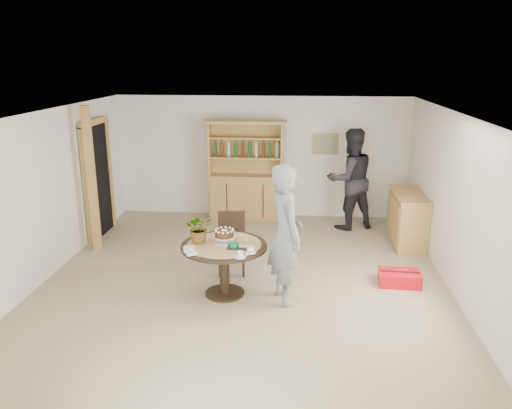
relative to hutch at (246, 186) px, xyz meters
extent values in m
plane|color=tan|center=(0.30, -3.24, -0.69)|extent=(7.00, 7.00, 0.00)
cube|color=white|center=(0.30, 0.26, 0.56)|extent=(6.00, 0.04, 2.50)
cube|color=white|center=(0.30, -6.74, 0.56)|extent=(6.00, 0.04, 2.50)
cube|color=white|center=(-2.70, -3.24, 0.56)|extent=(0.04, 7.00, 2.50)
cube|color=white|center=(3.30, -3.24, 0.56)|extent=(0.04, 7.00, 2.50)
cube|color=white|center=(0.30, -3.24, 1.81)|extent=(6.00, 7.00, 0.04)
cube|color=tan|center=(1.60, 0.23, 0.86)|extent=(0.52, 0.03, 0.42)
cube|color=#59724C|center=(1.60, 0.21, 0.86)|extent=(0.44, 0.02, 0.34)
cube|color=black|center=(-2.64, -1.24, 0.36)|extent=(0.10, 0.90, 2.10)
cube|color=tan|center=(-2.62, -1.74, 0.36)|extent=(0.12, 0.10, 2.10)
cube|color=tan|center=(-2.62, -0.74, 0.36)|extent=(0.12, 0.10, 2.10)
cube|color=tan|center=(-2.62, -1.24, 1.44)|extent=(0.12, 1.10, 0.10)
cube|color=tan|center=(-2.40, -2.04, 0.56)|extent=(0.12, 0.12, 2.50)
cube|color=tan|center=(0.00, 0.00, -0.24)|extent=(1.50, 0.50, 0.90)
cube|color=tan|center=(0.00, 0.00, 0.23)|extent=(1.56, 0.54, 0.04)
cube|color=tan|center=(0.00, 0.10, 0.78)|extent=(1.50, 0.04, 1.06)
cube|color=tan|center=(-0.73, -0.05, 0.78)|extent=(0.04, 0.34, 1.06)
cube|color=tan|center=(0.73, -0.05, 0.78)|extent=(0.04, 0.34, 1.06)
cube|color=tan|center=(0.00, -0.05, 0.61)|extent=(1.44, 0.32, 0.03)
cube|color=tan|center=(0.00, -0.05, 1.01)|extent=(1.44, 0.32, 0.03)
cube|color=tan|center=(0.00, -0.05, 1.32)|extent=(1.62, 0.40, 0.06)
cylinder|color=#194C1E|center=(-0.56, -0.05, 0.77)|extent=(0.07, 0.07, 0.28)
cylinder|color=#4C2D14|center=(-0.40, -0.05, 0.77)|extent=(0.07, 0.07, 0.28)
cylinder|color=#B2BFB2|center=(-0.24, -0.05, 0.77)|extent=(0.07, 0.07, 0.28)
cylinder|color=#194C1E|center=(-0.08, -0.05, 0.77)|extent=(0.07, 0.07, 0.28)
cylinder|color=#4C2D14|center=(0.08, -0.05, 0.77)|extent=(0.07, 0.07, 0.28)
cylinder|color=#B2BFB2|center=(0.24, -0.05, 0.77)|extent=(0.07, 0.07, 0.28)
cylinder|color=#194C1E|center=(0.40, -0.05, 0.77)|extent=(0.07, 0.07, 0.28)
cylinder|color=#4C2D14|center=(0.56, -0.05, 0.77)|extent=(0.07, 0.07, 0.28)
cube|color=tan|center=(3.04, -1.24, -0.24)|extent=(0.50, 1.20, 0.90)
cube|color=tan|center=(3.04, -1.24, 0.23)|extent=(0.54, 1.26, 0.04)
cylinder|color=black|center=(0.07, -3.53, 0.04)|extent=(1.20, 1.20, 0.04)
cylinder|color=black|center=(0.07, -3.53, -0.33)|extent=(0.14, 0.14, 0.70)
cylinder|color=black|center=(0.07, -3.53, -0.67)|extent=(0.56, 0.56, 0.03)
cylinder|color=tan|center=(0.07, -3.53, 0.07)|extent=(1.04, 1.04, 0.01)
cube|color=black|center=(0.07, -2.78, -0.24)|extent=(0.47, 0.47, 0.04)
cube|color=black|center=(0.05, -2.59, 0.01)|extent=(0.42, 0.08, 0.46)
cube|color=black|center=(0.05, -2.59, 0.23)|extent=(0.42, 0.09, 0.05)
cube|color=black|center=(-0.09, -2.98, -0.47)|extent=(0.04, 0.04, 0.44)
cube|color=black|center=(0.27, -2.94, -0.47)|extent=(0.04, 0.04, 0.44)
cube|color=black|center=(-0.13, -2.62, -0.47)|extent=(0.04, 0.03, 0.44)
cube|color=black|center=(0.23, -2.58, -0.47)|extent=(0.04, 0.03, 0.44)
cylinder|color=white|center=(0.07, -3.48, 0.08)|extent=(0.28, 0.28, 0.01)
cylinder|color=white|center=(0.07, -3.48, 0.12)|extent=(0.05, 0.05, 0.08)
cylinder|color=white|center=(0.07, -3.48, 0.16)|extent=(0.30, 0.30, 0.01)
cylinder|color=#482914|center=(0.07, -3.48, 0.21)|extent=(0.26, 0.26, 0.09)
cylinder|color=white|center=(0.07, -3.48, 0.26)|extent=(0.08, 0.08, 0.01)
sphere|color=white|center=(0.19, -3.48, 0.26)|extent=(0.04, 0.04, 0.04)
sphere|color=white|center=(0.18, -3.42, 0.26)|extent=(0.04, 0.04, 0.04)
sphere|color=white|center=(0.13, -3.38, 0.26)|extent=(0.04, 0.04, 0.04)
sphere|color=white|center=(0.07, -3.36, 0.26)|extent=(0.04, 0.04, 0.04)
sphere|color=white|center=(0.01, -3.38, 0.26)|extent=(0.04, 0.04, 0.04)
sphere|color=white|center=(-0.03, -3.42, 0.26)|extent=(0.04, 0.04, 0.04)
sphere|color=white|center=(-0.05, -3.48, 0.26)|extent=(0.04, 0.04, 0.04)
sphere|color=white|center=(-0.03, -3.54, 0.26)|extent=(0.04, 0.04, 0.04)
sphere|color=white|center=(0.01, -3.59, 0.26)|extent=(0.04, 0.04, 0.04)
sphere|color=white|center=(0.07, -3.60, 0.26)|extent=(0.04, 0.04, 0.04)
sphere|color=white|center=(0.13, -3.59, 0.26)|extent=(0.04, 0.04, 0.04)
sphere|color=white|center=(0.18, -3.54, 0.26)|extent=(0.04, 0.04, 0.04)
imported|color=#3F7233|center=(-0.28, -3.48, 0.28)|extent=(0.47, 0.44, 0.42)
cube|color=black|center=(0.29, -3.65, 0.08)|extent=(0.30, 0.20, 0.01)
cube|color=#0D7642|center=(0.23, -3.65, 0.11)|extent=(0.10, 0.10, 0.06)
cube|color=#0D7642|center=(0.23, -3.65, 0.15)|extent=(0.11, 0.02, 0.01)
cylinder|color=white|center=(0.47, -3.81, 0.08)|extent=(0.15, 0.15, 0.01)
imported|color=white|center=(0.47, -3.81, 0.12)|extent=(0.10, 0.10, 0.08)
cylinder|color=white|center=(0.35, -3.98, 0.08)|extent=(0.15, 0.15, 0.01)
imported|color=white|center=(0.35, -3.98, 0.12)|extent=(0.08, 0.08, 0.07)
cube|color=white|center=(-0.38, -3.73, 0.09)|extent=(0.14, 0.08, 0.03)
cube|color=white|center=(-0.35, -3.85, 0.09)|extent=(0.16, 0.11, 0.03)
cube|color=white|center=(-0.29, -3.95, 0.09)|extent=(0.16, 0.14, 0.03)
imported|color=slate|center=(0.92, -3.63, 0.28)|extent=(0.69, 0.82, 1.93)
imported|color=black|center=(2.07, -0.44, 0.29)|extent=(1.17, 1.06, 1.97)
cube|color=red|center=(2.60, -2.99, -0.59)|extent=(0.62, 0.43, 0.20)
cube|color=black|center=(2.60, -2.99, -0.48)|extent=(0.56, 0.06, 0.01)
camera|label=1|loc=(1.09, -9.93, 2.55)|focal=35.00mm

